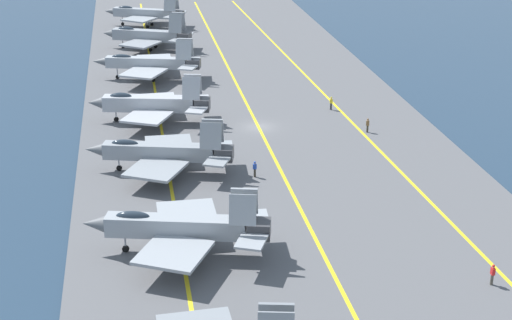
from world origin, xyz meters
The scene contains 15 objects.
ground_plane centered at (0.00, 0.00, 0.00)m, with size 2000.00×2000.00×0.00m, color #23384C.
carrier_deck centered at (0.00, 0.00, 0.20)m, with size 186.66×43.50×0.40m, color #565659.
deck_stripe_foul_line centered at (0.00, -11.96, 0.40)m, with size 167.99×0.36×0.01m, color yellow.
deck_stripe_centerline centered at (0.00, 0.00, 0.40)m, with size 167.99×0.36×0.01m, color yellow.
deck_stripe_edge_line centered at (0.00, 11.96, 0.40)m, with size 167.99×0.36×0.01m, color yellow.
parked_jet_third centered at (-30.99, 12.08, 2.98)m, with size 13.28×16.22×6.09m.
parked_jet_fourth centered at (-12.58, 12.54, 2.73)m, with size 13.32×16.07×6.00m.
parked_jet_fifth centered at (4.00, 13.01, 2.85)m, with size 12.81×15.53×6.19m.
parked_jet_sixth centered at (23.43, 12.45, 2.99)m, with size 13.67×16.27×6.29m.
parked_jet_seventh centered at (42.08, 11.90, 2.85)m, with size 13.42×15.79×6.53m.
parked_jet_eighth centered at (60.26, 11.65, 3.04)m, with size 12.13×15.99×6.35m.
crew_blue_vest centered at (-15.48, 3.04, 1.37)m, with size 0.37×0.45×1.76m.
crew_brown_vest centered at (-4.13, -12.81, 1.38)m, with size 0.38×0.45×1.78m.
crew_yellow_vest centered at (5.09, -10.63, 1.38)m, with size 0.31×0.41×1.79m.
crew_red_vest centered at (-40.18, -12.04, 1.40)m, with size 0.39×0.27×1.82m.
Camera 1 is at (-90.66, 15.56, 33.15)m, focal length 55.00 mm.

